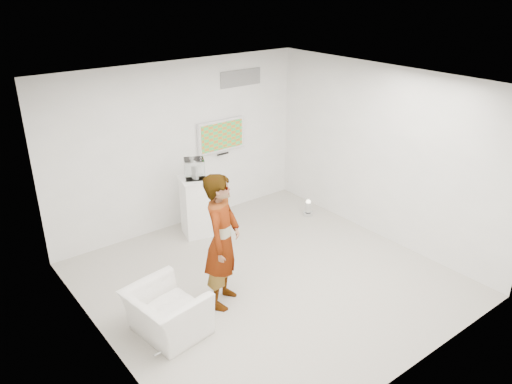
% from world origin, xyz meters
% --- Properties ---
extents(room, '(5.01, 5.01, 3.00)m').
position_xyz_m(room, '(0.00, 0.00, 1.50)').
color(room, '#ADA79E').
rests_on(room, ground).
extents(tv, '(1.00, 0.08, 0.60)m').
position_xyz_m(tv, '(0.85, 2.45, 1.55)').
color(tv, silver).
rests_on(tv, room).
extents(logo_decal, '(0.90, 0.02, 0.30)m').
position_xyz_m(logo_decal, '(1.35, 2.49, 2.55)').
color(logo_decal, slate).
rests_on(logo_decal, room).
extents(person, '(0.85, 0.81, 1.96)m').
position_xyz_m(person, '(-0.84, -0.05, 0.98)').
color(person, silver).
rests_on(person, room).
extents(armchair, '(0.97, 1.08, 0.63)m').
position_xyz_m(armchair, '(-1.80, -0.16, 0.31)').
color(armchair, silver).
rests_on(armchair, room).
extents(pedestal, '(0.64, 0.64, 1.09)m').
position_xyz_m(pedestal, '(-0.06, 1.93, 0.54)').
color(pedestal, white).
rests_on(pedestal, room).
extents(floor_uplight, '(0.24, 0.24, 0.31)m').
position_xyz_m(floor_uplight, '(2.03, 1.26, 0.16)').
color(floor_uplight, silver).
rests_on(floor_uplight, room).
extents(vitrine, '(0.45, 0.45, 0.33)m').
position_xyz_m(vitrine, '(-0.06, 1.93, 1.25)').
color(vitrine, white).
rests_on(vitrine, pedestal).
extents(console, '(0.06, 0.17, 0.23)m').
position_xyz_m(console, '(-0.06, 1.93, 1.20)').
color(console, white).
rests_on(console, pedestal).
extents(wii_remote, '(0.11, 0.12, 0.03)m').
position_xyz_m(wii_remote, '(-0.73, 0.23, 1.76)').
color(wii_remote, white).
rests_on(wii_remote, person).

